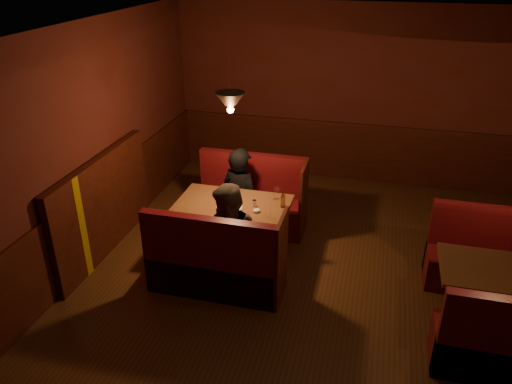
% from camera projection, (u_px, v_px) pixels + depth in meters
% --- Properties ---
extents(room, '(6.02, 7.02, 2.92)m').
position_uv_depth(room, '(304.00, 217.00, 5.29)').
color(room, '#4F2817').
rests_on(room, ground).
extents(main_table, '(1.41, 0.86, 0.99)m').
position_uv_depth(main_table, '(234.00, 216.00, 6.28)').
color(main_table, brown).
rests_on(main_table, ground).
extents(main_bench_far, '(1.55, 0.55, 1.06)m').
position_uv_depth(main_bench_far, '(252.00, 204.00, 7.08)').
color(main_bench_far, '#520A07').
rests_on(main_bench_far, ground).
extents(main_bench_near, '(1.55, 0.55, 1.06)m').
position_uv_depth(main_bench_near, '(216.00, 267.00, 5.69)').
color(main_bench_near, '#520A07').
rests_on(main_bench_near, ground).
extents(second_table, '(1.24, 0.79, 0.70)m').
position_uv_depth(second_table, '(500.00, 285.00, 5.10)').
color(second_table, brown).
rests_on(second_table, ground).
extents(second_bench_far, '(1.37, 0.51, 0.98)m').
position_uv_depth(second_bench_far, '(488.00, 262.00, 5.83)').
color(second_bench_far, '#520A07').
rests_on(second_bench_far, ground).
extents(diner_a, '(0.70, 0.59, 1.63)m').
position_uv_depth(diner_a, '(240.00, 181.00, 6.67)').
color(diner_a, black).
rests_on(diner_a, ground).
extents(diner_b, '(0.86, 0.71, 1.62)m').
position_uv_depth(diner_b, '(231.00, 223.00, 5.65)').
color(diner_b, '#3B2E26').
rests_on(diner_b, ground).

